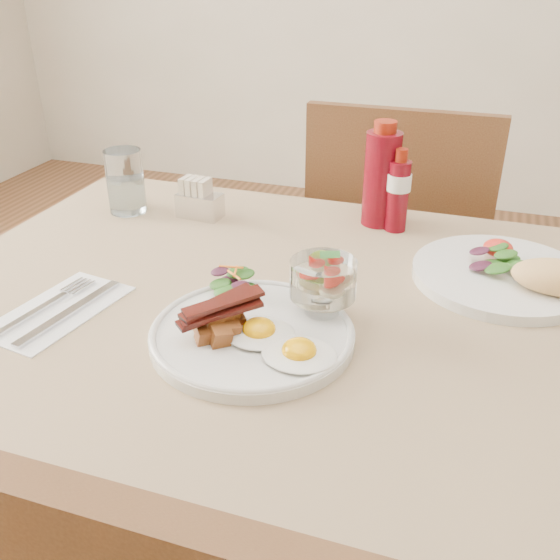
{
  "coord_description": "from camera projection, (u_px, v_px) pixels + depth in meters",
  "views": [
    {
      "loc": [
        0.17,
        -0.77,
        1.23
      ],
      "look_at": [
        -0.07,
        -0.05,
        0.82
      ],
      "focal_mm": 40.0,
      "sensor_mm": 36.0,
      "label": 1
    }
  ],
  "objects": [
    {
      "name": "napkin_cutlery",
      "position": [
        58.0,
        310.0,
        0.92
      ],
      "size": [
        0.15,
        0.23,
        0.01
      ],
      "rotation": [
        0.0,
        0.0,
        -0.16
      ],
      "color": "white",
      "rests_on": "table"
    },
    {
      "name": "water_glass",
      "position": [
        126.0,
        185.0,
        1.24
      ],
      "size": [
        0.07,
        0.07,
        0.13
      ],
      "color": "white",
      "rests_on": "table"
    },
    {
      "name": "fruit_cup",
      "position": [
        323.0,
        279.0,
        0.87
      ],
      "size": [
        0.09,
        0.09,
        0.09
      ],
      "rotation": [
        0.0,
        0.0,
        -0.24
      ],
      "color": "white",
      "rests_on": "main_plate"
    },
    {
      "name": "hot_sauce_bottle",
      "position": [
        398.0,
        192.0,
        1.15
      ],
      "size": [
        0.05,
        0.05,
        0.16
      ],
      "rotation": [
        0.0,
        0.0,
        0.07
      ],
      "color": "#5B050F",
      "rests_on": "table"
    },
    {
      "name": "sugar_caddy",
      "position": [
        199.0,
        201.0,
        1.23
      ],
      "size": [
        0.09,
        0.06,
        0.08
      ],
      "rotation": [
        0.0,
        0.0,
        -0.08
      ],
      "color": "silver",
      "rests_on": "table"
    },
    {
      "name": "table",
      "position": [
        336.0,
        361.0,
        0.96
      ],
      "size": [
        1.33,
        0.88,
        0.75
      ],
      "color": "brown",
      "rests_on": "ground"
    },
    {
      "name": "fried_eggs",
      "position": [
        279.0,
        341.0,
        0.81
      ],
      "size": [
        0.18,
        0.13,
        0.03
      ],
      "rotation": [
        0.0,
        0.0,
        0.2
      ],
      "color": "white",
      "rests_on": "main_plate"
    },
    {
      "name": "second_plate",
      "position": [
        515.0,
        274.0,
        0.98
      ],
      "size": [
        0.29,
        0.28,
        0.07
      ],
      "rotation": [
        0.0,
        0.0,
        -0.1
      ],
      "color": "silver",
      "rests_on": "table"
    },
    {
      "name": "main_plate",
      "position": [
        252.0,
        335.0,
        0.85
      ],
      "size": [
        0.28,
        0.28,
        0.02
      ],
      "primitive_type": "cylinder",
      "color": "silver",
      "rests_on": "table"
    },
    {
      "name": "bacon_potato_pile",
      "position": [
        220.0,
        318.0,
        0.83
      ],
      "size": [
        0.1,
        0.11,
        0.05
      ],
      "rotation": [
        0.0,
        0.0,
        0.41
      ],
      "color": "brown",
      "rests_on": "main_plate"
    },
    {
      "name": "chair_far",
      "position": [
        397.0,
        260.0,
        1.58
      ],
      "size": [
        0.42,
        0.42,
        0.93
      ],
      "color": "brown",
      "rests_on": "ground"
    },
    {
      "name": "ketchup_bottle",
      "position": [
        381.0,
        177.0,
        1.17
      ],
      "size": [
        0.08,
        0.08,
        0.2
      ],
      "rotation": [
        0.0,
        0.0,
        0.19
      ],
      "color": "#5B050F",
      "rests_on": "table"
    },
    {
      "name": "side_salad",
      "position": [
        233.0,
        283.0,
        0.93
      ],
      "size": [
        0.08,
        0.08,
        0.04
      ],
      "rotation": [
        0.0,
        0.0,
        -0.35
      ],
      "color": "#214913",
      "rests_on": "main_plate"
    }
  ]
}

